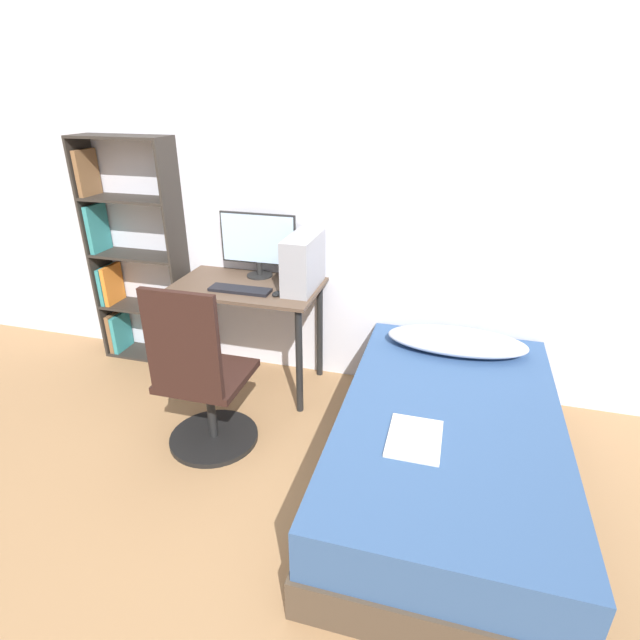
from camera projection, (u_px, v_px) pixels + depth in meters
The scene contains 12 objects.
ground_plane at pixel (258, 516), 2.44m from camera, with size 14.00×14.00×0.00m, color #9E754C.
wall_back at pixel (334, 201), 3.18m from camera, with size 8.00×0.05×2.50m.
desk at pixel (248, 303), 3.30m from camera, with size 0.96×0.57×0.74m.
bookshelf at pixel (128, 261), 3.63m from camera, with size 0.68×0.25×1.63m.
office_chair at pixel (203, 389), 2.76m from camera, with size 0.52×0.52×1.03m.
bed at pixel (446, 449), 2.56m from camera, with size 1.10×1.88×0.45m.
pillow at pixel (457, 341), 3.04m from camera, with size 0.83×0.36×0.11m.
magazine at pixel (414, 438), 2.27m from camera, with size 0.24×0.32×0.01m.
monitor at pixel (258, 242), 3.31m from camera, with size 0.53×0.18×0.43m.
keyboard at pixel (240, 290), 3.14m from camera, with size 0.39×0.12×0.02m.
pc_tower at pixel (303, 262), 3.13m from camera, with size 0.17×0.42×0.34m.
mouse at pixel (277, 294), 3.08m from camera, with size 0.06×0.09×0.02m.
Camera 1 is at (0.78, -1.66, 1.90)m, focal length 28.00 mm.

